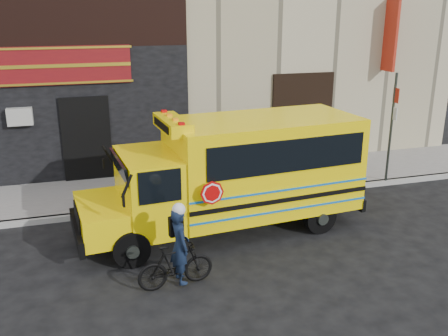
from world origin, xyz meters
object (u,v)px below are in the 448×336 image
sign_pole (392,125)px  cyclist (180,248)px  school_bus (238,171)px  bicycle (176,265)px

sign_pole → cyclist: (-7.27, -3.83, -1.11)m
sign_pole → cyclist: 8.29m
school_bus → bicycle: size_ratio=4.63×
sign_pole → bicycle: sign_pole is taller
cyclist → school_bus: bearing=-48.2°
school_bus → sign_pole: (5.38, 1.67, 0.38)m
sign_pole → cyclist: bearing=-152.2°
school_bus → sign_pole: bearing=17.3°
sign_pole → bicycle: 8.48m
school_bus → bicycle: (-2.00, -2.24, -1.05)m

